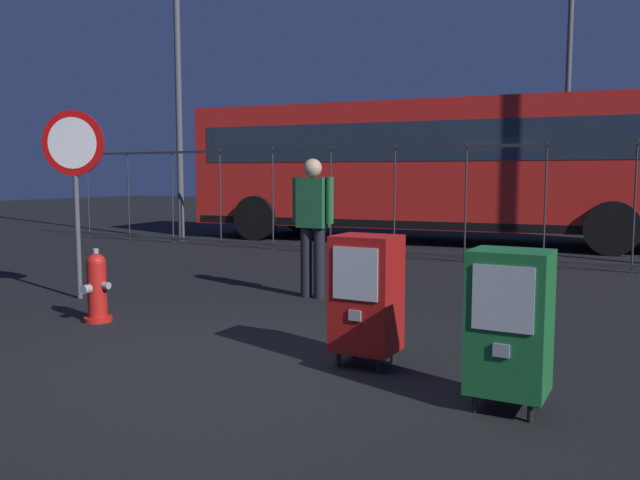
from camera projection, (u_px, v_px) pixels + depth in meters
name	position (u px, v px, depth m)	size (l,w,h in m)	color
ground_plane	(211.00, 368.00, 4.96)	(60.00, 60.00, 0.00)	black
fire_hydrant	(97.00, 287.00, 6.51)	(0.33, 0.32, 0.75)	red
newspaper_box_primary	(366.00, 293.00, 4.99)	(0.48, 0.42, 1.02)	black
newspaper_box_secondary	(509.00, 322.00, 4.03)	(0.48, 0.42, 1.02)	black
stop_sign	(74.00, 164.00, 7.59)	(0.71, 0.31, 2.23)	#4C4F54
pedestrian	(313.00, 219.00, 7.73)	(0.55, 0.22, 1.67)	black
fence_barrier	(466.00, 202.00, 10.90)	(18.03, 0.04, 2.00)	#2D2D33
bus_near	(430.00, 164.00, 14.24)	(10.71, 3.66, 3.00)	red
street_light_near_left	(569.00, 72.00, 16.64)	(0.32, 0.32, 7.08)	#4C4F54
street_light_near_right	(177.00, 27.00, 14.06)	(0.32, 0.32, 8.21)	#4C4F54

